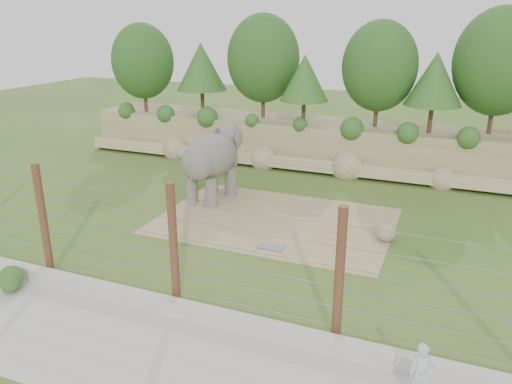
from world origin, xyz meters
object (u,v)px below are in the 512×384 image
at_px(elephant, 211,166).
at_px(barrier_fence, 174,246).
at_px(zookeeper, 421,374).
at_px(stone_ball, 386,232).

xyz_separation_m(elephant, barrier_fence, (3.31, -8.92, 0.31)).
height_order(elephant, zookeeper, elephant).
distance_m(elephant, zookeeper, 14.88).
bearing_deg(zookeeper, elephant, 125.58).
xyz_separation_m(elephant, zookeeper, (10.61, -10.39, -0.92)).
bearing_deg(barrier_fence, stone_ball, 53.53).
bearing_deg(barrier_fence, zookeeper, -11.38).
height_order(stone_ball, barrier_fence, barrier_fence).
distance_m(elephant, stone_ball, 8.88).
height_order(elephant, barrier_fence, barrier_fence).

